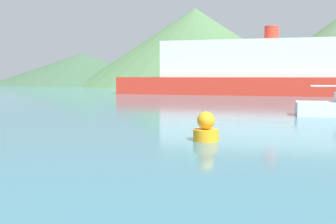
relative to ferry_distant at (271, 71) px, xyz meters
The scene contains 4 objects.
ferry_distant is the anchor object (origin of this frame).
buoy_marker 36.38m from the ferry_distant, 89.95° to the right, with size 0.89×0.89×1.02m.
hill_west 65.07m from the ferry_distant, 137.84° to the left, with size 44.31×44.31×7.73m.
hill_central 47.69m from the ferry_distant, 114.30° to the left, with size 52.79×52.79×17.36m.
Camera 1 is at (2.81, 2.29, 2.27)m, focal length 45.00 mm.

